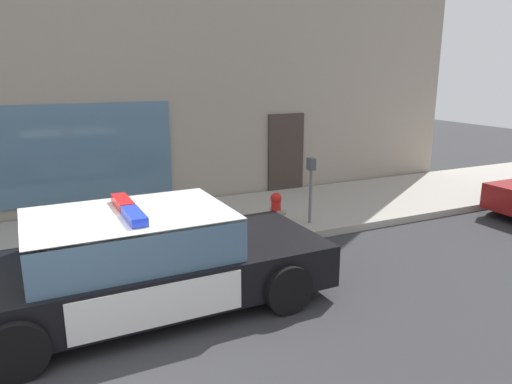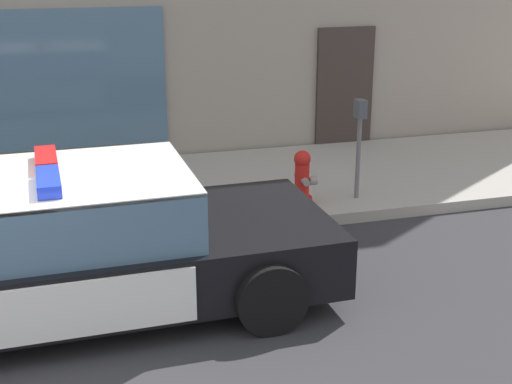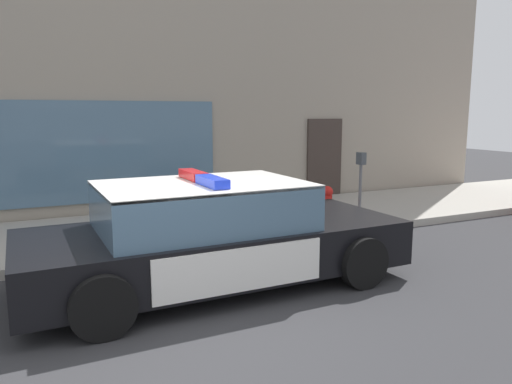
{
  "view_description": "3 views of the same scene",
  "coord_description": "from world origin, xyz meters",
  "views": [
    {
      "loc": [
        -0.09,
        -5.24,
        3.19
      ],
      "look_at": [
        3.43,
        2.19,
        1.08
      ],
      "focal_mm": 33.69,
      "sensor_mm": 36.0,
      "label": 1
    },
    {
      "loc": [
        1.07,
        -5.68,
        3.39
      ],
      "look_at": [
        3.2,
        1.74,
        0.72
      ],
      "focal_mm": 50.45,
      "sensor_mm": 36.0,
      "label": 2
    },
    {
      "loc": [
        -1.03,
        -5.0,
        2.27
      ],
      "look_at": [
        1.97,
        1.37,
        1.11
      ],
      "focal_mm": 34.13,
      "sensor_mm": 36.0,
      "label": 3
    }
  ],
  "objects": [
    {
      "name": "police_cruiser",
      "position": [
        1.1,
        0.85,
        0.68
      ],
      "size": [
        4.99,
        2.24,
        1.49
      ],
      "rotation": [
        0.0,
        0.0,
        0.02
      ],
      "color": "black",
      "rests_on": "ground"
    },
    {
      "name": "parking_meter",
      "position": [
        4.9,
        2.73,
        1.08
      ],
      "size": [
        0.12,
        0.18,
        1.34
      ],
      "color": "slate",
      "rests_on": "sidewalk"
    },
    {
      "name": "sidewalk",
      "position": [
        0.0,
        3.82,
        0.07
      ],
      "size": [
        48.0,
        3.24,
        0.15
      ],
      "primitive_type": "cube",
      "color": "#A39E93",
      "rests_on": "ground"
    },
    {
      "name": "ground",
      "position": [
        0.0,
        0.0,
        0.0
      ],
      "size": [
        48.0,
        48.0,
        0.0
      ],
      "primitive_type": "plane",
      "color": "#303033"
    },
    {
      "name": "fire_hydrant",
      "position": [
        4.11,
        2.7,
        0.5
      ],
      "size": [
        0.34,
        0.39,
        0.73
      ],
      "color": "red",
      "rests_on": "sidewalk"
    }
  ]
}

